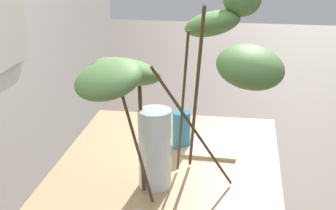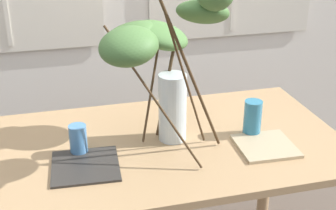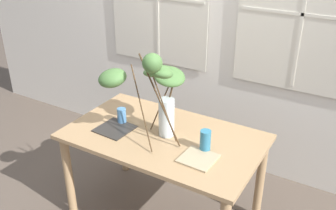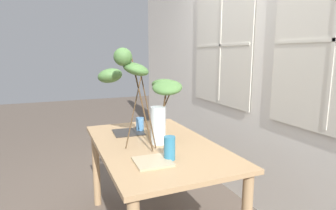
{
  "view_description": "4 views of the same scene",
  "coord_description": "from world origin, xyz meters",
  "px_view_note": "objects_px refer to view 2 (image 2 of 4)",
  "views": [
    {
      "loc": [
        -1.47,
        -0.26,
        1.59
      ],
      "look_at": [
        0.07,
        -0.02,
        1.02
      ],
      "focal_mm": 53.33,
      "sensor_mm": 36.0,
      "label": 1
    },
    {
      "loc": [
        -0.42,
        -1.57,
        1.64
      ],
      "look_at": [
        -0.01,
        -0.01,
        0.91
      ],
      "focal_mm": 49.36,
      "sensor_mm": 36.0,
      "label": 2
    },
    {
      "loc": [
        1.21,
        -1.98,
        2.15
      ],
      "look_at": [
        0.06,
        -0.03,
        1.01
      ],
      "focal_mm": 40.79,
      "sensor_mm": 36.0,
      "label": 3
    },
    {
      "loc": [
        1.87,
        -0.69,
        1.4
      ],
      "look_at": [
        0.09,
        0.06,
        1.04
      ],
      "focal_mm": 30.04,
      "sensor_mm": 36.0,
      "label": 4
    }
  ],
  "objects_px": {
    "dining_table": "(170,165)",
    "vase_with_branches": "(162,50)",
    "plate_square_left": "(85,166)",
    "drinking_glass_blue_left": "(78,140)",
    "drinking_glass_blue_right": "(252,118)",
    "plate_square_right": "(266,146)"
  },
  "relations": [
    {
      "from": "vase_with_branches",
      "to": "drinking_glass_blue_left",
      "type": "xyz_separation_m",
      "value": [
        -0.32,
        0.04,
        -0.34
      ]
    },
    {
      "from": "dining_table",
      "to": "plate_square_right",
      "type": "bearing_deg",
      "value": -22.73
    },
    {
      "from": "vase_with_branches",
      "to": "drinking_glass_blue_left",
      "type": "height_order",
      "value": "vase_with_branches"
    },
    {
      "from": "dining_table",
      "to": "plate_square_left",
      "type": "bearing_deg",
      "value": -162.1
    },
    {
      "from": "drinking_glass_blue_left",
      "to": "plate_square_right",
      "type": "xyz_separation_m",
      "value": [
        0.71,
        -0.14,
        -0.05
      ]
    },
    {
      "from": "dining_table",
      "to": "drinking_glass_blue_right",
      "type": "bearing_deg",
      "value": -5.06
    },
    {
      "from": "dining_table",
      "to": "vase_with_branches",
      "type": "height_order",
      "value": "vase_with_branches"
    },
    {
      "from": "drinking_glass_blue_left",
      "to": "drinking_glass_blue_right",
      "type": "relative_size",
      "value": 0.79
    },
    {
      "from": "plate_square_left",
      "to": "dining_table",
      "type": "bearing_deg",
      "value": 17.9
    },
    {
      "from": "plate_square_left",
      "to": "drinking_glass_blue_left",
      "type": "bearing_deg",
      "value": 96.99
    },
    {
      "from": "vase_with_branches",
      "to": "plate_square_left",
      "type": "distance_m",
      "value": 0.5
    },
    {
      "from": "drinking_glass_blue_left",
      "to": "plate_square_left",
      "type": "xyz_separation_m",
      "value": [
        0.01,
        -0.11,
        -0.05
      ]
    },
    {
      "from": "dining_table",
      "to": "drinking_glass_blue_right",
      "type": "relative_size",
      "value": 9.31
    },
    {
      "from": "vase_with_branches",
      "to": "drinking_glass_blue_right",
      "type": "height_order",
      "value": "vase_with_branches"
    },
    {
      "from": "drinking_glass_blue_left",
      "to": "vase_with_branches",
      "type": "bearing_deg",
      "value": -6.56
    },
    {
      "from": "vase_with_branches",
      "to": "drinking_glass_blue_left",
      "type": "bearing_deg",
      "value": 173.44
    },
    {
      "from": "drinking_glass_blue_right",
      "to": "plate_square_left",
      "type": "xyz_separation_m",
      "value": [
        -0.69,
        -0.08,
        -0.07
      ]
    },
    {
      "from": "vase_with_branches",
      "to": "plate_square_right",
      "type": "bearing_deg",
      "value": -14.8
    },
    {
      "from": "plate_square_right",
      "to": "drinking_glass_blue_right",
      "type": "bearing_deg",
      "value": 94.37
    },
    {
      "from": "dining_table",
      "to": "drinking_glass_blue_right",
      "type": "distance_m",
      "value": 0.39
    },
    {
      "from": "drinking_glass_blue_left",
      "to": "plate_square_left",
      "type": "distance_m",
      "value": 0.12
    },
    {
      "from": "dining_table",
      "to": "plate_square_right",
      "type": "height_order",
      "value": "plate_square_right"
    }
  ]
}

